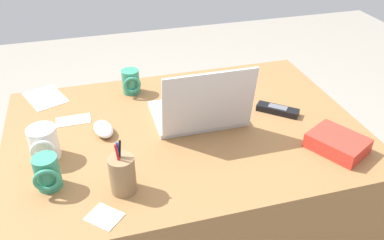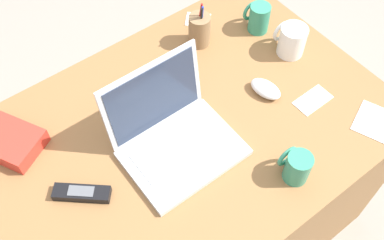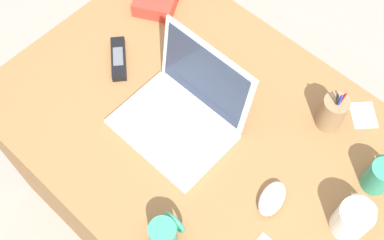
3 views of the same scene
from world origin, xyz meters
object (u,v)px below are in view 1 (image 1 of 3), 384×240
(computer_mouse, at_px, (103,129))
(cordless_phone, at_px, (278,110))
(laptop, at_px, (201,110))
(snack_bag, at_px, (337,143))
(coffee_mug_spare, at_px, (47,173))
(coffee_mug_tall, at_px, (44,143))
(pen_holder, at_px, (122,174))
(coffee_mug_white, at_px, (131,82))

(computer_mouse, height_order, cordless_phone, computer_mouse)
(laptop, xyz_separation_m, snack_bag, (-0.38, 0.28, -0.02))
(cordless_phone, distance_m, snack_bag, 0.27)
(computer_mouse, height_order, coffee_mug_spare, coffee_mug_spare)
(coffee_mug_tall, relative_size, coffee_mug_spare, 1.03)
(coffee_mug_spare, bearing_deg, cordless_phone, -166.40)
(laptop, height_order, cordless_phone, laptop)
(computer_mouse, bearing_deg, pen_holder, 83.95)
(coffee_mug_tall, xyz_separation_m, cordless_phone, (-0.82, -0.05, -0.04))
(cordless_phone, bearing_deg, pen_holder, 23.63)
(snack_bag, bearing_deg, computer_mouse, -22.37)
(computer_mouse, relative_size, cordless_phone, 0.73)
(snack_bag, bearing_deg, coffee_mug_white, -43.90)
(pen_holder, bearing_deg, coffee_mug_spare, -18.92)
(snack_bag, bearing_deg, coffee_mug_tall, -13.19)
(laptop, height_order, coffee_mug_white, laptop)
(coffee_mug_tall, xyz_separation_m, pen_holder, (-0.22, 0.22, 0.00))
(coffee_mug_white, xyz_separation_m, coffee_mug_spare, (0.31, 0.50, 0.00))
(laptop, height_order, coffee_mug_spare, laptop)
(laptop, height_order, pen_holder, laptop)
(pen_holder, bearing_deg, coffee_mug_white, -100.64)
(coffee_mug_white, relative_size, pen_holder, 0.59)
(coffee_mug_white, distance_m, coffee_mug_tall, 0.48)
(coffee_mug_spare, bearing_deg, snack_bag, 175.90)
(computer_mouse, xyz_separation_m, coffee_mug_spare, (0.17, 0.23, 0.03))
(cordless_phone, bearing_deg, laptop, -3.59)
(laptop, bearing_deg, coffee_mug_spare, 22.58)
(laptop, distance_m, coffee_mug_white, 0.35)
(pen_holder, xyz_separation_m, snack_bag, (-0.69, -0.01, -0.03))
(laptop, distance_m, computer_mouse, 0.35)
(coffee_mug_spare, relative_size, cordless_phone, 0.71)
(laptop, relative_size, snack_bag, 1.87)
(coffee_mug_white, height_order, snack_bag, coffee_mug_white)
(laptop, relative_size, computer_mouse, 3.05)
(coffee_mug_spare, bearing_deg, coffee_mug_white, -121.87)
(computer_mouse, distance_m, coffee_mug_spare, 0.29)
(pen_holder, height_order, snack_bag, pen_holder)
(coffee_mug_tall, height_order, coffee_mug_spare, coffee_mug_tall)
(pen_holder, bearing_deg, cordless_phone, -156.37)
(laptop, height_order, computer_mouse, laptop)
(laptop, xyz_separation_m, pen_holder, (0.31, 0.28, 0.01))
(laptop, bearing_deg, pen_holder, 42.26)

